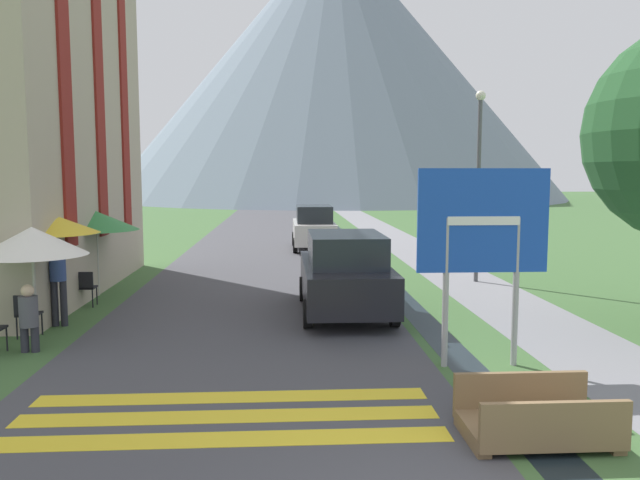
% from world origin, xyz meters
% --- Properties ---
extents(ground_plane, '(160.00, 160.00, 0.00)m').
position_xyz_m(ground_plane, '(0.00, 20.00, 0.00)').
color(ground_plane, '#3D6033').
extents(road, '(6.40, 60.00, 0.01)m').
position_xyz_m(road, '(-2.50, 30.00, 0.00)').
color(road, '#424247').
rests_on(road, ground_plane).
extents(footpath, '(2.20, 60.00, 0.01)m').
position_xyz_m(footpath, '(3.60, 30.00, 0.00)').
color(footpath, slate).
rests_on(footpath, ground_plane).
extents(drainage_channel, '(0.60, 60.00, 0.00)m').
position_xyz_m(drainage_channel, '(1.20, 30.00, 0.00)').
color(drainage_channel, black).
rests_on(drainage_channel, ground_plane).
extents(crosswalk_marking, '(5.44, 1.84, 0.01)m').
position_xyz_m(crosswalk_marking, '(-2.50, 3.05, 0.01)').
color(crosswalk_marking, yellow).
rests_on(crosswalk_marking, ground_plane).
extents(mountain_distant, '(56.60, 56.60, 33.85)m').
position_xyz_m(mountain_distant, '(4.74, 75.58, 16.93)').
color(mountain_distant, slate).
rests_on(mountain_distant, ground_plane).
extents(road_sign, '(2.13, 0.11, 3.22)m').
position_xyz_m(road_sign, '(1.42, 4.97, 2.14)').
color(road_sign, '#9E9EA3').
rests_on(road_sign, ground_plane).
extents(footbridge, '(1.70, 1.10, 0.65)m').
position_xyz_m(footbridge, '(1.20, 2.15, 0.23)').
color(footbridge, brown).
rests_on(footbridge, ground_plane).
extents(parked_car_near, '(1.96, 4.40, 1.82)m').
position_xyz_m(parked_car_near, '(-0.40, 8.96, 0.91)').
color(parked_car_near, black).
rests_on(parked_car_near, ground_plane).
extents(parked_car_far, '(1.76, 4.11, 1.82)m').
position_xyz_m(parked_car_far, '(-0.52, 20.93, 0.91)').
color(parked_car_far, silver).
rests_on(parked_car_far, ground_plane).
extents(cafe_chair_far_right, '(0.40, 0.40, 0.85)m').
position_xyz_m(cafe_chair_far_right, '(-6.43, 9.98, 0.51)').
color(cafe_chair_far_right, black).
rests_on(cafe_chair_far_right, ground_plane).
extents(cafe_chair_near_left, '(0.40, 0.40, 0.85)m').
position_xyz_m(cafe_chair_near_left, '(-6.66, 7.18, 0.51)').
color(cafe_chair_near_left, black).
rests_on(cafe_chair_near_left, ground_plane).
extents(cafe_umbrella_front_white, '(1.94, 1.94, 2.18)m').
position_xyz_m(cafe_umbrella_front_white, '(-6.31, 6.69, 1.92)').
color(cafe_umbrella_front_white, '#B7B2A8').
rests_on(cafe_umbrella_front_white, ground_plane).
extents(cafe_umbrella_middle_yellow, '(2.04, 2.04, 2.29)m').
position_xyz_m(cafe_umbrella_middle_yellow, '(-6.74, 8.77, 2.07)').
color(cafe_umbrella_middle_yellow, '#B7B2A8').
rests_on(cafe_umbrella_middle_yellow, ground_plane).
extents(cafe_umbrella_rear_green, '(2.14, 2.14, 2.18)m').
position_xyz_m(cafe_umbrella_rear_green, '(-6.55, 11.39, 1.94)').
color(cafe_umbrella_rear_green, '#B7B2A8').
rests_on(cafe_umbrella_rear_green, ground_plane).
extents(person_seated_far, '(0.32, 0.32, 1.21)m').
position_xyz_m(person_seated_far, '(-6.25, 6.22, 0.67)').
color(person_seated_far, '#282833').
rests_on(person_seated_far, ground_plane).
extents(person_standing_terrace, '(0.32, 0.32, 1.79)m').
position_xyz_m(person_standing_terrace, '(-6.39, 8.12, 1.04)').
color(person_standing_terrace, '#282833').
rests_on(person_standing_terrace, ground_plane).
extents(streetlamp, '(0.28, 0.28, 5.47)m').
position_xyz_m(streetlamp, '(3.82, 12.86, 3.22)').
color(streetlamp, '#515156').
rests_on(streetlamp, ground_plane).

